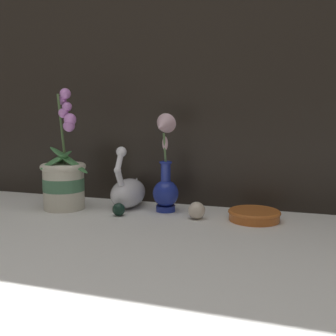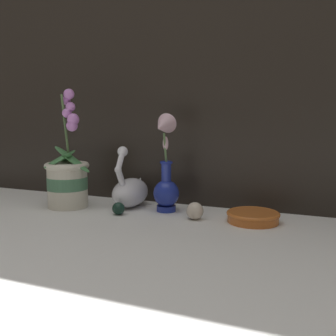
{
  "view_description": "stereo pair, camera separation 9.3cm",
  "coord_description": "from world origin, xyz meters",
  "px_view_note": "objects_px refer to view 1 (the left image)",
  "views": [
    {
      "loc": [
        0.39,
        -1.02,
        0.31
      ],
      "look_at": [
        0.01,
        0.13,
        0.14
      ],
      "focal_mm": 42.0,
      "sensor_mm": 36.0,
      "label": 1
    },
    {
      "loc": [
        0.48,
        -0.98,
        0.31
      ],
      "look_at": [
        0.01,
        0.13,
        0.14
      ],
      "focal_mm": 42.0,
      "sensor_mm": 36.0,
      "label": 2
    }
  ],
  "objects_px": {
    "swan_figurine": "(128,191)",
    "blue_vase": "(163,173)",
    "orchid_potted_plant": "(64,179)",
    "glass_sphere": "(197,210)",
    "amber_dish": "(254,214)"
  },
  "relations": [
    {
      "from": "amber_dish",
      "to": "swan_figurine",
      "type": "bearing_deg",
      "value": 174.49
    },
    {
      "from": "orchid_potted_plant",
      "to": "glass_sphere",
      "type": "distance_m",
      "value": 0.45
    },
    {
      "from": "swan_figurine",
      "to": "amber_dish",
      "type": "xyz_separation_m",
      "value": [
        0.42,
        -0.04,
        -0.04
      ]
    },
    {
      "from": "orchid_potted_plant",
      "to": "blue_vase",
      "type": "height_order",
      "value": "orchid_potted_plant"
    },
    {
      "from": "orchid_potted_plant",
      "to": "swan_figurine",
      "type": "height_order",
      "value": "orchid_potted_plant"
    },
    {
      "from": "blue_vase",
      "to": "glass_sphere",
      "type": "distance_m",
      "value": 0.17
    },
    {
      "from": "orchid_potted_plant",
      "to": "swan_figurine",
      "type": "xyz_separation_m",
      "value": [
        0.19,
        0.08,
        -0.05
      ]
    },
    {
      "from": "glass_sphere",
      "to": "amber_dish",
      "type": "height_order",
      "value": "glass_sphere"
    },
    {
      "from": "orchid_potted_plant",
      "to": "blue_vase",
      "type": "bearing_deg",
      "value": 10.85
    },
    {
      "from": "swan_figurine",
      "to": "orchid_potted_plant",
      "type": "bearing_deg",
      "value": -156.54
    },
    {
      "from": "swan_figurine",
      "to": "amber_dish",
      "type": "bearing_deg",
      "value": -5.51
    },
    {
      "from": "swan_figurine",
      "to": "blue_vase",
      "type": "height_order",
      "value": "blue_vase"
    },
    {
      "from": "swan_figurine",
      "to": "blue_vase",
      "type": "distance_m",
      "value": 0.15
    },
    {
      "from": "blue_vase",
      "to": "swan_figurine",
      "type": "bearing_deg",
      "value": 170.63
    },
    {
      "from": "blue_vase",
      "to": "glass_sphere",
      "type": "height_order",
      "value": "blue_vase"
    }
  ]
}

